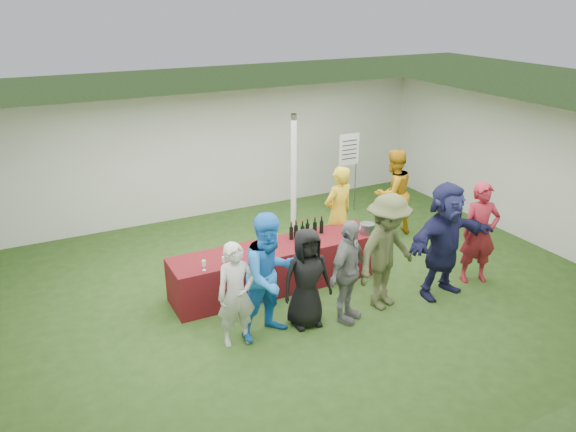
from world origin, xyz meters
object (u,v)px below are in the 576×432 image
customer_5 (445,240)px  customer_6 (480,233)px  dump_bucket (367,228)px  wine_list_sign (349,155)px  customer_0 (236,295)px  customer_4 (387,252)px  staff_back (393,193)px  staff_pourer (338,214)px  serving_table (277,266)px  customer_1 (270,276)px  customer_3 (348,272)px  customer_2 (307,278)px

customer_5 → customer_6: 0.86m
dump_bucket → wine_list_sign: wine_list_sign is taller
customer_0 → customer_4: customer_4 is taller
staff_back → customer_0: size_ratio=1.16×
staff_pourer → customer_4: 1.81m
serving_table → customer_1: bearing=-119.7°
staff_back → customer_3: staff_back is taller
customer_1 → staff_pourer: bearing=28.6°
staff_back → customer_5: 2.50m
customer_0 → customer_2: bearing=3.1°
wine_list_sign → customer_0: bearing=-138.5°
staff_pourer → wine_list_sign: bearing=-139.6°
customer_0 → staff_back: bearing=30.8°
wine_list_sign → customer_2: wine_list_sign is taller
customer_5 → customer_2: bearing=169.3°
staff_pourer → customer_3: size_ratio=1.11×
staff_pourer → customer_6: 2.46m
wine_list_sign → customer_2: 4.82m
dump_bucket → customer_2: size_ratio=0.17×
customer_3 → customer_6: bearing=-29.2°
customer_2 → customer_5: 2.42m
customer_3 → customer_2: bearing=133.6°
staff_back → customer_3: (-2.57, -2.35, -0.08)m
staff_back → customer_5: customer_5 is taller
customer_0 → customer_5: 3.51m
customer_0 → customer_6: 4.35m
serving_table → customer_3: customer_3 is taller
customer_1 → customer_6: 3.84m
serving_table → customer_4: (1.23, -1.32, 0.56)m
staff_pourer → staff_back: size_ratio=1.00×
customer_0 → wine_list_sign: bearing=45.3°
staff_pourer → customer_0: staff_pourer is taller
customer_0 → staff_pourer: bearing=36.1°
wine_list_sign → staff_pourer: 2.51m
dump_bucket → customer_2: 2.01m
serving_table → customer_4: 1.89m
customer_4 → customer_6: 1.90m
wine_list_sign → staff_pourer: (-1.48, -1.98, -0.42)m
customer_3 → dump_bucket: bearing=15.2°
wine_list_sign → staff_pourer: size_ratio=1.00×
customer_2 → customer_5: (2.40, -0.20, 0.20)m
customer_5 → customer_4: bearing=168.3°
dump_bucket → customer_5: bearing=-61.3°
customer_3 → staff_pourer: bearing=31.7°
customer_4 → serving_table: bearing=116.6°
dump_bucket → customer_1: (-2.32, -1.00, 0.10)m
dump_bucket → staff_back: size_ratio=0.14×
dump_bucket → customer_1: bearing=-156.6°
customer_2 → customer_5: customer_5 is taller
customer_4 → customer_1: bearing=160.7°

